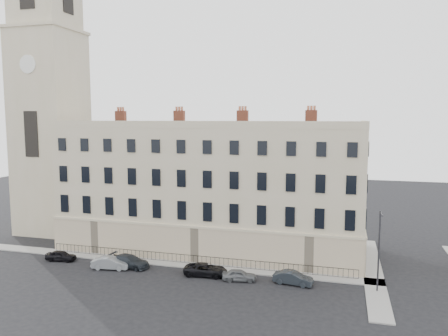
% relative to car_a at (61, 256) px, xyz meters
% --- Properties ---
extents(ground, '(160.00, 160.00, 0.00)m').
position_rel_car_a_xyz_m(ground, '(20.91, -2.65, -0.58)').
color(ground, black).
rests_on(ground, ground).
extents(terrace, '(36.22, 12.22, 17.00)m').
position_rel_car_a_xyz_m(terrace, '(14.94, 9.31, 6.92)').
color(terrace, '#C1B38F').
rests_on(terrace, ground).
extents(church_tower, '(8.00, 8.13, 44.00)m').
position_rel_car_a_xyz_m(church_tower, '(-9.09, 11.34, 18.08)').
color(church_tower, '#C1B38F').
rests_on(church_tower, ground).
extents(pavement_terrace, '(48.00, 2.00, 0.12)m').
position_rel_car_a_xyz_m(pavement_terrace, '(10.91, 2.35, -0.52)').
color(pavement_terrace, gray).
rests_on(pavement_terrace, ground).
extents(pavement_east_return, '(2.00, 24.00, 0.12)m').
position_rel_car_a_xyz_m(pavement_east_return, '(33.91, 5.35, -0.52)').
color(pavement_east_return, gray).
rests_on(pavement_east_return, ground).
extents(railings, '(35.00, 0.04, 0.96)m').
position_rel_car_a_xyz_m(railings, '(14.91, 2.75, -0.03)').
color(railings, black).
rests_on(railings, ground).
extents(car_a, '(3.55, 1.75, 1.16)m').
position_rel_car_a_xyz_m(car_a, '(0.00, 0.00, 0.00)').
color(car_a, black).
rests_on(car_a, ground).
extents(car_b, '(4.18, 1.99, 1.32)m').
position_rel_car_a_xyz_m(car_b, '(6.85, -0.95, 0.08)').
color(car_b, gray).
rests_on(car_b, ground).
extents(car_c, '(4.87, 2.46, 1.35)m').
position_rel_car_a_xyz_m(car_c, '(8.48, 0.05, 0.10)').
color(car_c, '#21262C').
rests_on(car_c, ground).
extents(car_d, '(4.65, 2.45, 1.25)m').
position_rel_car_a_xyz_m(car_d, '(17.27, -0.12, 0.04)').
color(car_d, black).
rests_on(car_d, ground).
extents(car_e, '(3.56, 1.92, 1.15)m').
position_rel_car_a_xyz_m(car_e, '(20.93, -0.61, -0.01)').
color(car_e, slate).
rests_on(car_e, ground).
extents(car_f, '(4.00, 1.85, 1.27)m').
position_rel_car_a_xyz_m(car_f, '(26.20, -0.14, 0.05)').
color(car_f, '#22272D').
rests_on(car_f, ground).
extents(streetlamp, '(0.22, 1.67, 7.72)m').
position_rel_car_a_xyz_m(streetlamp, '(33.99, -0.08, 3.70)').
color(streetlamp, '#2D2C31').
rests_on(streetlamp, ground).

